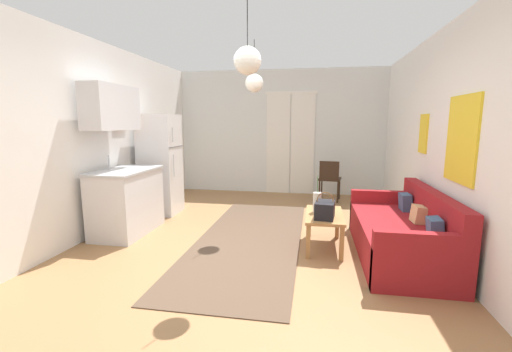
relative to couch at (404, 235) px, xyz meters
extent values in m
cube|color=#996D44|center=(-1.84, -0.50, -0.31)|extent=(5.10, 8.33, 0.10)
cube|color=silver|center=(-1.84, 3.41, 1.09)|extent=(4.70, 0.10, 2.71)
cube|color=white|center=(-1.87, 3.35, 0.83)|extent=(0.51, 0.02, 2.18)
cube|color=white|center=(-1.34, 3.35, 0.83)|extent=(0.51, 0.02, 2.18)
cube|color=white|center=(-1.60, 3.35, 1.95)|extent=(1.13, 0.03, 0.06)
cube|color=white|center=(0.46, -0.50, 1.09)|extent=(0.10, 7.93, 2.71)
cube|color=yellow|center=(0.40, -0.30, 1.14)|extent=(0.02, 0.70, 0.89)
cube|color=yellow|center=(0.40, 0.92, 1.16)|extent=(0.02, 0.31, 0.53)
cube|color=white|center=(-4.14, -0.50, 1.09)|extent=(0.10, 7.93, 2.71)
cube|color=orange|center=(-4.08, 0.80, 1.40)|extent=(0.02, 0.32, 0.40)
cube|color=brown|center=(-1.91, 0.24, -0.26)|extent=(1.36, 3.68, 0.01)
cube|color=maroon|center=(-0.08, 0.00, -0.05)|extent=(0.88, 1.98, 0.42)
cube|color=maroon|center=(0.29, 0.00, 0.13)|extent=(0.15, 1.98, 0.79)
cube|color=maroon|center=(-0.08, -0.94, 0.04)|extent=(0.88, 0.11, 0.60)
cube|color=maroon|center=(-0.08, 0.94, 0.04)|extent=(0.88, 0.11, 0.60)
cube|color=#3D5B7F|center=(0.14, -0.55, 0.26)|extent=(0.16, 0.22, 0.23)
cube|color=tan|center=(0.14, 0.01, 0.25)|extent=(0.15, 0.21, 0.21)
cube|color=#3D5B7F|center=(0.13, 0.56, 0.27)|extent=(0.14, 0.23, 0.23)
cube|color=#A87542|center=(-0.93, 0.12, 0.16)|extent=(0.46, 0.86, 0.04)
cube|color=#A87542|center=(-1.12, -0.27, -0.06)|extent=(0.05, 0.05, 0.41)
cube|color=#A87542|center=(-0.74, -0.27, -0.06)|extent=(0.05, 0.05, 0.41)
cube|color=#A87542|center=(-1.12, 0.51, -0.06)|extent=(0.05, 0.05, 0.41)
cube|color=#A87542|center=(-0.74, 0.51, -0.06)|extent=(0.05, 0.05, 0.41)
cylinder|color=beige|center=(-1.02, 0.19, 0.30)|extent=(0.11, 0.11, 0.25)
cylinder|color=#477F42|center=(-1.02, 0.19, 0.54)|extent=(0.01, 0.01, 0.22)
cube|color=black|center=(-0.93, -0.07, 0.28)|extent=(0.26, 0.33, 0.20)
torus|color=brown|center=(-0.93, -0.07, 0.40)|extent=(0.20, 0.01, 0.20)
cube|color=white|center=(-3.69, 1.31, 0.59)|extent=(0.59, 0.58, 1.71)
cube|color=#4C4C51|center=(-3.39, 1.31, 0.91)|extent=(0.01, 0.56, 0.01)
cylinder|color=#B7BABF|center=(-3.38, 1.15, 1.11)|extent=(0.02, 0.02, 0.24)
cylinder|color=#B7BABF|center=(-3.38, 1.15, 0.60)|extent=(0.02, 0.02, 0.38)
cube|color=silver|center=(-3.70, 0.22, 0.18)|extent=(0.61, 1.07, 0.89)
cube|color=#B7BABF|center=(-3.70, 0.22, 0.64)|extent=(0.64, 1.10, 0.03)
cube|color=#999BA0|center=(-3.70, 0.23, 0.60)|extent=(0.36, 0.40, 0.10)
cylinder|color=#B7BABF|center=(-3.94, 0.23, 0.76)|extent=(0.02, 0.02, 0.20)
cube|color=silver|center=(-3.84, 0.22, 1.51)|extent=(0.32, 0.96, 0.61)
cylinder|color=black|center=(-0.55, 2.90, -0.05)|extent=(0.03, 0.03, 0.44)
cylinder|color=black|center=(-0.90, 2.95, -0.05)|extent=(0.03, 0.03, 0.44)
cylinder|color=black|center=(-0.60, 2.56, -0.05)|extent=(0.03, 0.03, 0.44)
cylinder|color=black|center=(-0.96, 2.62, -0.05)|extent=(0.03, 0.03, 0.44)
cube|color=black|center=(-0.75, 2.76, 0.18)|extent=(0.48, 0.46, 0.04)
cube|color=black|center=(-0.78, 2.58, 0.38)|extent=(0.38, 0.09, 0.37)
cylinder|color=black|center=(-1.73, -0.78, 2.24)|extent=(0.01, 0.01, 0.42)
sphere|color=white|center=(-1.73, -0.78, 1.89)|extent=(0.27, 0.27, 0.27)
cylinder|color=black|center=(-1.94, 0.74, 2.22)|extent=(0.01, 0.01, 0.46)
sphere|color=white|center=(-1.94, 0.74, 1.86)|extent=(0.26, 0.26, 0.26)
camera|label=1|loc=(-1.08, -4.01, 1.32)|focal=23.29mm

